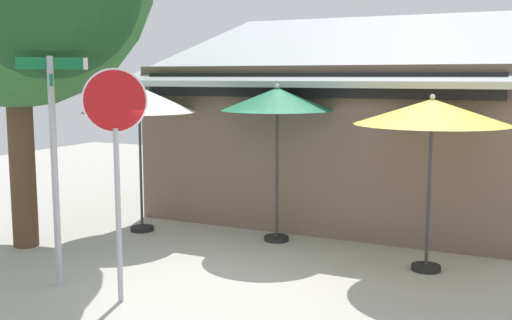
{
  "coord_description": "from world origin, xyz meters",
  "views": [
    {
      "loc": [
        4.26,
        -7.55,
        2.92
      ],
      "look_at": [
        0.11,
        1.2,
        1.6
      ],
      "focal_mm": 43.12,
      "sensor_mm": 36.0,
      "label": 1
    }
  ],
  "objects": [
    {
      "name": "street_sign_post",
      "position": [
        -1.8,
        -1.21,
        1.94
      ],
      "size": [
        0.68,
        0.69,
        3.19
      ],
      "color": "#A8AAB2",
      "rests_on": "ground"
    },
    {
      "name": "patio_umbrella_mustard_right",
      "position": [
        2.73,
        1.7,
        2.38
      ],
      "size": [
        2.28,
        2.28,
        2.66
      ],
      "color": "black",
      "rests_on": "ground"
    },
    {
      "name": "patio_umbrella_ivory_left",
      "position": [
        -2.6,
        1.84,
        2.47
      ],
      "size": [
        2.11,
        2.11,
        2.8
      ],
      "color": "black",
      "rests_on": "ground"
    },
    {
      "name": "ground_plane",
      "position": [
        0.0,
        0.0,
        -0.05
      ],
      "size": [
        28.0,
        28.0,
        0.1
      ],
      "primitive_type": "cube",
      "color": "#ADA8A0"
    },
    {
      "name": "stop_sign",
      "position": [
        -0.65,
        -1.34,
        2.13
      ],
      "size": [
        0.69,
        0.46,
        3.03
      ],
      "color": "#A8AAB2",
      "rests_on": "ground"
    },
    {
      "name": "cafe_building",
      "position": [
        0.37,
        5.52,
        1.65
      ],
      "size": [
        7.73,
        5.97,
        4.45
      ],
      "color": "#705B4C",
      "rests_on": "ground"
    },
    {
      "name": "patio_umbrella_forest_green_center",
      "position": [
        -0.0,
        2.29,
        2.5
      ],
      "size": [
        1.97,
        1.97,
        2.79
      ],
      "color": "black",
      "rests_on": "ground"
    }
  ]
}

